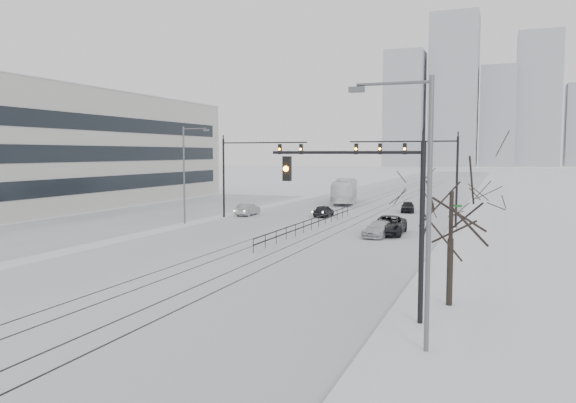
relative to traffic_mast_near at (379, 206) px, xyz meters
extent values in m
plane|color=white|center=(-10.79, -6.00, -4.56)|extent=(500.00, 500.00, 0.00)
cube|color=silver|center=(-10.79, 54.00, -4.55)|extent=(22.00, 260.00, 0.02)
cube|color=white|center=(2.71, 54.00, -4.48)|extent=(5.00, 260.00, 0.16)
cube|color=gray|center=(0.26, 54.00, -4.50)|extent=(0.10, 260.00, 0.12)
cube|color=silver|center=(-30.79, 29.00, -4.55)|extent=(14.00, 60.00, 0.03)
cube|color=black|center=(-13.39, 34.00, -4.54)|extent=(0.10, 180.00, 0.01)
cube|color=black|center=(-11.99, 34.00, -4.54)|extent=(0.10, 180.00, 0.01)
cube|color=black|center=(-9.59, 34.00, -4.54)|extent=(0.10, 180.00, 0.01)
cube|color=black|center=(-8.19, 34.00, -4.54)|extent=(0.10, 180.00, 0.01)
cube|color=beige|center=(-48.79, 29.00, 2.44)|extent=(20.00, 62.00, 14.00)
cube|color=black|center=(-38.77, 29.00, 2.44)|extent=(0.08, 58.00, 12.00)
cube|color=white|center=(-48.79, 29.00, 9.49)|extent=(20.20, 62.20, 0.12)
cube|color=#9FA4AE|center=(-40.79, 254.00, 22.94)|extent=(18.00, 18.00, 55.00)
cube|color=#9FA4AE|center=(-18.79, 262.00, 31.44)|extent=(22.00, 22.00, 72.00)
cube|color=#9FA4AE|center=(1.21, 270.00, 19.44)|extent=(16.00, 16.00, 48.00)
cube|color=#9FA4AE|center=(19.21, 278.00, 27.44)|extent=(20.00, 20.00, 64.00)
cylinder|color=black|center=(1.61, 0.00, -1.06)|extent=(0.20, 0.20, 7.00)
cylinder|color=black|center=(-1.39, 0.00, 2.04)|extent=(6.00, 0.12, 0.12)
cube|color=black|center=(-3.79, 0.00, 1.39)|extent=(0.32, 0.24, 1.00)
sphere|color=orange|center=(-3.79, -0.14, 1.39)|extent=(0.22, 0.22, 0.22)
cylinder|color=black|center=(0.71, 29.00, -0.56)|extent=(0.20, 0.20, 8.00)
cylinder|color=black|center=(-4.04, 29.00, 3.04)|extent=(9.50, 0.12, 0.12)
cube|color=black|center=(-8.19, 29.00, 2.39)|extent=(0.32, 0.24, 1.00)
sphere|color=orange|center=(-8.19, 28.86, 2.39)|extent=(0.22, 0.22, 0.22)
cube|color=black|center=(-5.99, 29.00, 2.39)|extent=(0.32, 0.24, 1.00)
sphere|color=orange|center=(-5.99, 28.86, 2.39)|extent=(0.22, 0.22, 0.22)
cube|color=black|center=(-3.79, 29.00, 2.39)|extent=(0.32, 0.24, 1.00)
sphere|color=orange|center=(-3.79, 28.86, 2.39)|extent=(0.22, 0.22, 0.22)
cylinder|color=black|center=(-22.29, 30.00, -0.56)|extent=(0.20, 0.20, 8.00)
cylinder|color=black|center=(-17.79, 30.00, 3.04)|extent=(9.00, 0.12, 0.12)
cube|color=black|center=(-13.89, 30.00, 2.39)|extent=(0.32, 0.24, 1.00)
sphere|color=orange|center=(-13.89, 29.86, 2.39)|extent=(0.22, 0.22, 0.22)
cube|color=black|center=(-16.09, 30.00, 2.39)|extent=(0.32, 0.24, 1.00)
sphere|color=orange|center=(-16.09, 29.86, 2.39)|extent=(0.22, 0.22, 0.22)
cylinder|color=#595B60|center=(2.21, -3.00, -0.06)|extent=(0.16, 0.16, 9.00)
cylinder|color=#595B60|center=(1.01, -3.00, 4.24)|extent=(2.40, 0.10, 0.10)
cube|color=#595B60|center=(-0.19, -3.00, 4.09)|extent=(0.50, 0.25, 0.18)
cylinder|color=#595B60|center=(-23.29, 24.00, -0.06)|extent=(0.16, 0.16, 9.00)
cylinder|color=#595B60|center=(-22.09, 24.00, 4.24)|extent=(2.40, 0.10, 0.10)
cube|color=#595B60|center=(-20.89, 24.00, 4.09)|extent=(0.50, 0.25, 0.18)
cylinder|color=black|center=(2.41, 3.00, -3.06)|extent=(0.26, 0.26, 3.00)
cylinder|color=black|center=(2.41, 3.00, -0.81)|extent=(0.18, 0.18, 2.50)
cube|color=black|center=(-10.79, 24.00, -3.61)|extent=(0.06, 24.00, 0.06)
cube|color=black|center=(-10.79, 24.00, -4.01)|extent=(0.06, 24.00, 0.06)
cylinder|color=#595B60|center=(1.01, 26.00, -3.36)|extent=(0.06, 0.06, 2.40)
cube|color=#0C4C19|center=(1.01, 26.00, -2.26)|extent=(0.70, 0.04, 0.18)
imported|color=black|center=(-12.79, 33.92, -3.95)|extent=(1.45, 3.59, 1.22)
imported|color=gray|center=(-20.63, 32.19, -3.93)|extent=(1.41, 3.86, 1.26)
imported|color=black|center=(-4.15, 23.72, -3.81)|extent=(2.66, 5.46, 1.50)
imported|color=#BABDC3|center=(-4.60, 22.18, -3.95)|extent=(2.20, 4.41, 1.23)
imported|color=black|center=(-5.39, 41.50, -3.95)|extent=(1.92, 3.76, 1.23)
imported|color=white|center=(-14.87, 49.79, -2.99)|extent=(4.75, 11.59, 3.15)
camera|label=1|loc=(4.36, -21.17, 2.02)|focal=35.00mm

